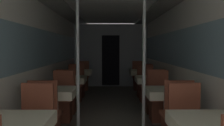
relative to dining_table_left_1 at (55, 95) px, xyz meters
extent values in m
cube|color=silver|center=(-0.42, 1.06, 0.51)|extent=(0.05, 10.09, 2.27)
cube|color=#8CB2C6|center=(-0.41, 1.06, 0.78)|extent=(0.03, 9.29, 0.72)
cube|color=silver|center=(2.30, 1.06, 0.51)|extent=(0.05, 10.09, 2.27)
cube|color=#8CB2C6|center=(2.29, 1.06, 0.78)|extent=(0.03, 9.29, 0.72)
cube|color=white|center=(0.94, 1.06, 1.69)|extent=(2.72, 10.09, 0.04)
cube|color=#999993|center=(-0.17, 1.06, 1.66)|extent=(0.49, 9.69, 0.03)
cube|color=#999993|center=(2.05, 1.06, 1.66)|extent=(0.49, 9.69, 0.03)
cube|color=gray|center=(0.94, 4.95, 0.51)|extent=(2.66, 0.08, 2.27)
cube|color=black|center=(0.94, 4.90, 0.33)|extent=(0.64, 0.01, 1.81)
cube|color=#B2B2B7|center=(0.00, -1.76, 0.09)|extent=(0.64, 0.64, 0.02)
cube|color=beige|center=(0.00, -1.76, 0.03)|extent=(0.68, 0.68, 0.14)
cube|color=brown|center=(0.00, -1.00, 0.09)|extent=(0.40, 0.04, 0.50)
cylinder|color=#B7B7BC|center=(0.00, 0.00, -0.27)|extent=(0.10, 0.10, 0.68)
cube|color=#B2B2B7|center=(0.00, 0.00, 0.09)|extent=(0.64, 0.64, 0.02)
cube|color=beige|center=(0.00, 0.00, 0.03)|extent=(0.68, 0.68, 0.14)
cube|color=brown|center=(0.00, -0.58, -0.19)|extent=(0.40, 0.40, 0.05)
cube|color=brown|center=(0.00, -0.76, 0.09)|extent=(0.40, 0.04, 0.50)
cube|color=brown|center=(0.00, 0.58, -0.42)|extent=(0.34, 0.34, 0.41)
cube|color=brown|center=(0.00, 0.58, -0.19)|extent=(0.40, 0.40, 0.05)
cube|color=brown|center=(0.00, 0.76, 0.09)|extent=(0.40, 0.04, 0.50)
cylinder|color=silver|center=(0.39, 0.00, 0.51)|extent=(0.05, 0.05, 2.27)
cylinder|color=#4C4C51|center=(0.00, 1.76, -0.61)|extent=(0.30, 0.30, 0.01)
cylinder|color=#B7B7BC|center=(0.00, 1.76, -0.27)|extent=(0.10, 0.10, 0.68)
cube|color=#B2B2B7|center=(0.00, 1.76, 0.09)|extent=(0.64, 0.64, 0.02)
cube|color=beige|center=(0.00, 1.76, 0.03)|extent=(0.68, 0.68, 0.14)
cube|color=brown|center=(0.00, 1.18, -0.42)|extent=(0.34, 0.34, 0.41)
cube|color=brown|center=(0.00, 1.18, -0.19)|extent=(0.40, 0.40, 0.05)
cube|color=brown|center=(0.00, 1.00, 0.09)|extent=(0.40, 0.04, 0.50)
cube|color=brown|center=(0.00, 2.34, -0.42)|extent=(0.34, 0.34, 0.41)
cube|color=brown|center=(0.00, 2.34, -0.19)|extent=(0.40, 0.40, 0.05)
cube|color=brown|center=(0.00, 2.52, 0.09)|extent=(0.40, 0.04, 0.50)
cylinder|color=#4C4C51|center=(0.00, 3.52, -0.61)|extent=(0.30, 0.30, 0.01)
cylinder|color=#B7B7BC|center=(0.00, 3.52, -0.27)|extent=(0.10, 0.10, 0.68)
cube|color=#B2B2B7|center=(0.00, 3.52, 0.09)|extent=(0.64, 0.64, 0.02)
cube|color=beige|center=(0.00, 3.52, 0.03)|extent=(0.68, 0.68, 0.14)
cube|color=brown|center=(0.00, 2.95, -0.42)|extent=(0.34, 0.34, 0.41)
cube|color=brown|center=(0.00, 2.95, -0.19)|extent=(0.40, 0.40, 0.05)
cube|color=brown|center=(0.00, 2.76, 0.09)|extent=(0.40, 0.04, 0.50)
cube|color=brown|center=(0.00, 4.10, -0.42)|extent=(0.34, 0.34, 0.41)
cube|color=brown|center=(0.00, 4.10, -0.19)|extent=(0.40, 0.40, 0.05)
cube|color=brown|center=(0.00, 4.29, 0.09)|extent=(0.40, 0.04, 0.50)
cube|color=#B2B2B7|center=(1.88, -1.76, 0.09)|extent=(0.64, 0.64, 0.02)
cube|color=beige|center=(1.88, -1.76, 0.03)|extent=(0.68, 0.68, 0.14)
cube|color=brown|center=(1.88, -1.00, 0.09)|extent=(0.40, 0.04, 0.50)
cylinder|color=#B7B7BC|center=(1.88, 0.00, -0.27)|extent=(0.10, 0.10, 0.68)
cube|color=#B2B2B7|center=(1.88, 0.00, 0.09)|extent=(0.64, 0.64, 0.02)
cube|color=beige|center=(1.88, 0.00, 0.03)|extent=(0.68, 0.68, 0.14)
cube|color=brown|center=(1.88, -0.58, -0.19)|extent=(0.40, 0.40, 0.05)
cube|color=brown|center=(1.88, -0.76, 0.09)|extent=(0.40, 0.04, 0.50)
cube|color=brown|center=(1.88, 0.58, -0.42)|extent=(0.34, 0.34, 0.41)
cube|color=brown|center=(1.88, 0.58, -0.19)|extent=(0.40, 0.40, 0.05)
cube|color=brown|center=(1.88, 0.76, 0.09)|extent=(0.40, 0.04, 0.50)
cylinder|color=silver|center=(1.49, 0.00, 0.51)|extent=(0.05, 0.05, 2.27)
cylinder|color=#4C4C51|center=(1.88, 1.76, -0.61)|extent=(0.30, 0.30, 0.01)
cylinder|color=#B7B7BC|center=(1.88, 1.76, -0.27)|extent=(0.10, 0.10, 0.68)
cube|color=#B2B2B7|center=(1.88, 1.76, 0.09)|extent=(0.64, 0.64, 0.02)
cube|color=beige|center=(1.88, 1.76, 0.03)|extent=(0.68, 0.68, 0.14)
cube|color=brown|center=(1.88, 1.18, -0.42)|extent=(0.34, 0.34, 0.41)
cube|color=brown|center=(1.88, 1.18, -0.19)|extent=(0.40, 0.40, 0.05)
cube|color=brown|center=(1.88, 1.00, 0.09)|extent=(0.40, 0.04, 0.50)
cube|color=brown|center=(1.88, 2.34, -0.42)|extent=(0.34, 0.34, 0.41)
cube|color=brown|center=(1.88, 2.34, -0.19)|extent=(0.40, 0.40, 0.05)
cube|color=brown|center=(1.88, 2.52, 0.09)|extent=(0.40, 0.04, 0.50)
cylinder|color=#4C4C51|center=(1.88, 3.52, -0.61)|extent=(0.30, 0.30, 0.01)
cylinder|color=#B7B7BC|center=(1.88, 3.52, -0.27)|extent=(0.10, 0.10, 0.68)
cube|color=#B2B2B7|center=(1.88, 3.52, 0.09)|extent=(0.64, 0.64, 0.02)
cube|color=beige|center=(1.88, 3.52, 0.03)|extent=(0.68, 0.68, 0.14)
cube|color=brown|center=(1.88, 2.95, -0.42)|extent=(0.34, 0.34, 0.41)
cube|color=brown|center=(1.88, 2.95, -0.19)|extent=(0.40, 0.40, 0.05)
cube|color=brown|center=(1.88, 2.76, 0.09)|extent=(0.40, 0.04, 0.50)
cube|color=brown|center=(1.88, 4.10, -0.42)|extent=(0.34, 0.34, 0.41)
cube|color=brown|center=(1.88, 4.10, -0.19)|extent=(0.40, 0.40, 0.05)
cube|color=brown|center=(1.88, 4.29, 0.09)|extent=(0.40, 0.04, 0.50)
camera|label=1|loc=(0.93, -4.15, 0.78)|focal=40.00mm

